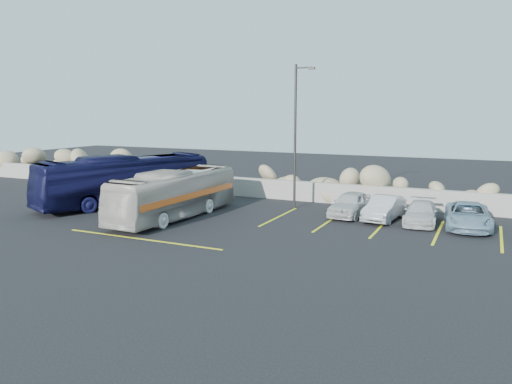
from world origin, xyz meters
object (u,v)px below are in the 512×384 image
at_px(vintage_bus, 175,194).
at_px(tour_coach, 125,180).
at_px(car_c, 421,213).
at_px(car_a, 350,204).
at_px(car_d, 468,216).
at_px(car_b, 384,208).
at_px(lamppost, 296,133).

height_order(vintage_bus, tour_coach, tour_coach).
relative_size(tour_coach, car_c, 2.83).
height_order(car_a, car_d, car_a).
bearing_deg(car_b, tour_coach, -165.63).
bearing_deg(tour_coach, car_b, 30.96).
relative_size(lamppost, car_d, 1.86).
relative_size(vintage_bus, car_c, 2.40).
bearing_deg(car_c, car_a, 172.58).
bearing_deg(lamppost, car_d, -6.53).
xyz_separation_m(vintage_bus, car_c, (11.73, 3.97, -0.70)).
distance_m(vintage_bus, tour_coach, 5.15).
distance_m(tour_coach, car_a, 13.18).
bearing_deg(car_d, vintage_bus, -169.89).
xyz_separation_m(vintage_bus, tour_coach, (-4.81, 1.85, 0.22)).
height_order(tour_coach, car_d, tour_coach).
relative_size(lamppost, vintage_bus, 0.90).
bearing_deg(vintage_bus, tour_coach, 160.63).
bearing_deg(car_b, vintage_bus, -151.99).
distance_m(car_a, car_c, 3.61).
bearing_deg(vintage_bus, car_a, 29.17).
bearing_deg(tour_coach, car_c, 29.92).
xyz_separation_m(lamppost, car_b, (5.17, -0.92, -3.69)).
bearing_deg(car_b, car_a, 178.93).
bearing_deg(vintage_bus, car_b, 23.64).
height_order(lamppost, car_c, lamppost).
relative_size(car_a, car_b, 1.02).
bearing_deg(car_a, car_d, 0.73).
bearing_deg(car_b, car_c, 4.65).
xyz_separation_m(vintage_bus, car_b, (9.93, 4.02, -0.63)).
height_order(vintage_bus, car_b, vintage_bus).
distance_m(lamppost, vintage_bus, 7.51).
height_order(lamppost, car_b, lamppost).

